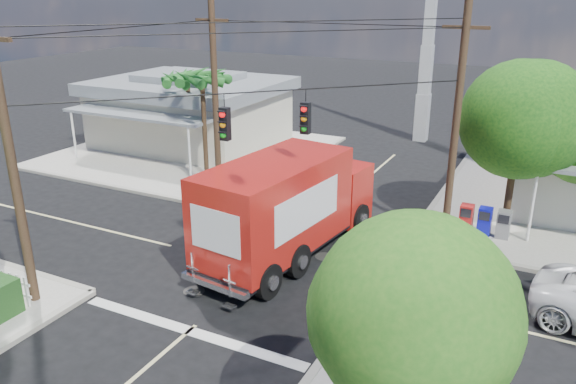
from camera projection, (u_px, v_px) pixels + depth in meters
The scene contains 12 objects.
ground at pixel (262, 268), 19.70m from camera, with size 120.00×120.00×0.00m, color black.
sidewalk_nw at pixel (192, 152), 33.41m from camera, with size 14.12×14.12×0.14m.
road_markings at pixel (241, 287), 18.47m from camera, with size 32.00×32.00×0.01m.
building_nw at pixel (191, 110), 34.48m from camera, with size 10.80×10.20×4.30m.
radio_tower at pixel (428, 51), 34.34m from camera, with size 0.80×0.80×17.00m.
tree_ne_front at pixel (520, 117), 20.69m from camera, with size 4.21×4.14×6.66m.
tree_se at pixel (414, 323), 9.28m from camera, with size 3.67×3.54×5.62m.
palm_nw_front at pixel (202, 80), 27.45m from camera, with size 3.01×3.08×5.59m.
palm_nw_back at pixel (187, 80), 29.68m from camera, with size 3.01×3.08×5.19m.
utility_poles at pixel (244, 124), 20.12m from camera, with size 12.00×10.68×9.00m.
vending_boxes at pixel (485, 221), 21.92m from camera, with size 1.90×0.50×1.10m.
delivery_truck at pixel (288, 206), 20.12m from camera, with size 3.72×8.90×3.75m.
Camera 1 is at (8.73, -15.31, 9.25)m, focal length 35.00 mm.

